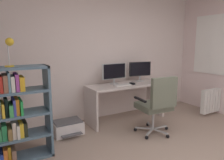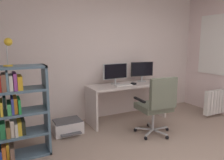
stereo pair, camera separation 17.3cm
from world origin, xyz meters
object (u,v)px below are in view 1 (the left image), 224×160
object	(u,v)px
desk_lamp	(10,46)
radiator	(216,100)
computer_mouse	(132,83)
monitor_main	(114,72)
keyboard	(122,85)
printer	(68,127)
monitor_secondary	(140,70)
office_chair	(157,103)
desk	(126,93)
bookshelf	(15,114)

from	to	relation	value
desk_lamp	radiator	size ratio (longest dim) A/B	0.40
radiator	computer_mouse	bearing A→B (deg)	161.95
monitor_main	keyboard	size ratio (longest dim) A/B	1.59
printer	computer_mouse	bearing A→B (deg)	-0.31
monitor_main	printer	size ratio (longest dim) A/B	1.11
monitor_secondary	printer	world-z (taller)	monitor_secondary
office_chair	printer	bearing A→B (deg)	148.43
keyboard	office_chair	size ratio (longest dim) A/B	0.34
desk	monitor_secondary	distance (m)	0.62
desk	radiator	world-z (taller)	desk
monitor_secondary	printer	size ratio (longest dim) A/B	1.01
keyboard	printer	world-z (taller)	keyboard
monitor_secondary	desk_lamp	xyz separation A→B (m)	(-2.51, -0.65, 0.52)
desk	monitor_main	size ratio (longest dim) A/B	2.91
monitor_main	keyboard	distance (m)	0.31
bookshelf	printer	bearing A→B (deg)	28.41
monitor_main	desk_lamp	xyz separation A→B (m)	(-1.88, -0.65, 0.52)
keyboard	monitor_main	bearing A→B (deg)	104.50
desk_lamp	desk	bearing A→B (deg)	14.35
desk	monitor_main	xyz separation A→B (m)	(-0.21, 0.11, 0.43)
monitor_main	keyboard	world-z (taller)	monitor_main
monitor_secondary	desk	bearing A→B (deg)	-164.98
bookshelf	printer	size ratio (longest dim) A/B	2.57
radiator	bookshelf	bearing A→B (deg)	177.81
office_chair	printer	world-z (taller)	office_chair
bookshelf	desk_lamp	xyz separation A→B (m)	(-0.01, 0.00, 0.86)
radiator	monitor_main	bearing A→B (deg)	159.27
desk_lamp	printer	world-z (taller)	desk_lamp
radiator	desk_lamp	bearing A→B (deg)	177.80
computer_mouse	radiator	size ratio (longest dim) A/B	0.11
office_chair	monitor_main	bearing A→B (deg)	103.79
monitor_secondary	office_chair	distance (m)	1.14
monitor_secondary	computer_mouse	size ratio (longest dim) A/B	4.90
keyboard	desk	bearing A→B (deg)	28.79
desk	keyboard	size ratio (longest dim) A/B	4.64
office_chair	desk_lamp	xyz separation A→B (m)	(-2.12, 0.34, 0.94)
desk	keyboard	xyz separation A→B (m)	(-0.15, -0.09, 0.20)
desk	office_chair	xyz separation A→B (m)	(0.04, -0.87, 0.01)
computer_mouse	bookshelf	xyz separation A→B (m)	(-2.16, -0.44, -0.11)
desk	desk_lamp	xyz separation A→B (m)	(-2.08, -0.53, 0.95)
office_chair	printer	size ratio (longest dim) A/B	2.08
keyboard	desk_lamp	distance (m)	2.13
desk	radiator	size ratio (longest dim) A/B	1.77
computer_mouse	printer	size ratio (longest dim) A/B	0.21
keyboard	monitor_secondary	bearing A→B (deg)	17.49
office_chair	bookshelf	world-z (taller)	bookshelf
office_chair	radiator	world-z (taller)	office_chair
desk	keyboard	world-z (taller)	keyboard
monitor_main	printer	world-z (taller)	monitor_main
desk	monitor_secondary	bearing A→B (deg)	15.02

